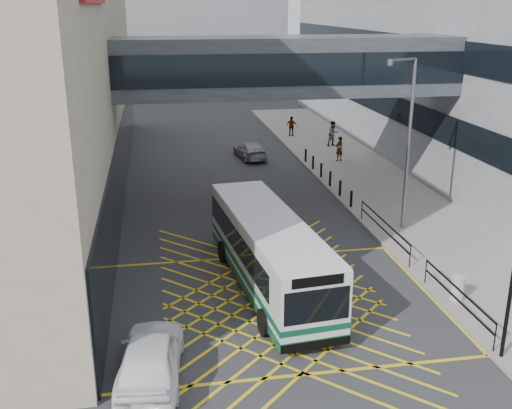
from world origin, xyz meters
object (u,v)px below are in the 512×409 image
car_white (150,357)px  car_silver (250,150)px  bus (268,250)px  pedestrian_c (292,126)px  pedestrian_b (333,134)px  street_lamp (407,135)px  litter_bin (457,288)px  pedestrian_a (339,149)px  car_dark (252,202)px

car_white → car_silver: bearing=-99.3°
car_white → car_silver: (7.18, 26.25, -0.14)m
bus → pedestrian_c: bus is taller
bus → car_silver: bearing=76.9°
bus → pedestrian_b: bearing=61.6°
street_lamp → litter_bin: (-0.87, -7.48, -4.19)m
bus → pedestrian_a: bus is taller
car_white → pedestrian_b: (14.05, 28.44, 0.35)m
pedestrian_a → pedestrian_c: bearing=-108.9°
car_silver → bus: bearing=76.2°
litter_bin → bus: bearing=159.0°
car_white → pedestrian_a: size_ratio=2.82×
street_lamp → pedestrian_a: street_lamp is taller
car_silver → pedestrian_b: 7.23m
car_white → pedestrian_b: bearing=-110.3°
bus → car_white: (-4.55, -5.53, -0.77)m
car_silver → pedestrian_a: (5.92, -2.44, 0.39)m
litter_bin → pedestrian_b: pedestrian_b is taller
bus → pedestrian_c: 28.03m
car_dark → pedestrian_a: 12.27m
bus → car_dark: bus is taller
car_silver → litter_bin: bearing=93.2°
litter_bin → pedestrian_b: (2.87, 25.45, 0.51)m
pedestrian_a → street_lamp: bearing=57.7°
pedestrian_a → pedestrian_c: (-1.38, 8.81, -0.05)m
car_white → pedestrian_c: size_ratio=2.98×
car_dark → pedestrian_a: bearing=-109.6°
bus → litter_bin: bearing=-26.9°
bus → pedestrian_c: bearing=69.3°
car_silver → street_lamp: size_ratio=0.50×
pedestrian_a → pedestrian_b: size_ratio=0.90×
litter_bin → pedestrian_a: pedestrian_a is taller
car_silver → pedestrian_c: pedestrian_c is taller
litter_bin → pedestrian_a: bearing=84.8°
street_lamp → pedestrian_b: (1.99, 17.98, -3.68)m
litter_bin → pedestrian_c: bearing=89.0°
bus → car_dark: size_ratio=2.52×
pedestrian_b → pedestrian_a: bearing=-119.0°
car_white → litter_bin: size_ratio=5.43×
car_white → pedestrian_c: (11.72, 32.63, 0.20)m
street_lamp → pedestrian_a: size_ratio=4.71×
pedestrian_a → pedestrian_b: (0.95, 4.63, 0.10)m
pedestrian_b → pedestrian_c: 4.80m
bus → car_dark: (0.82, 8.77, -0.89)m
bus → street_lamp: 9.56m
pedestrian_c → litter_bin: bearing=111.2°
car_silver → pedestrian_c: (4.54, 6.37, 0.34)m
car_white → pedestrian_c: pedestrian_c is taller
car_silver → street_lamp: street_lamp is taller
litter_bin → pedestrian_c: size_ratio=0.55×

